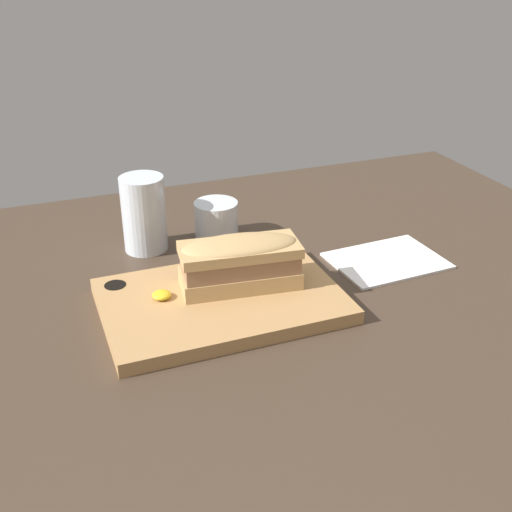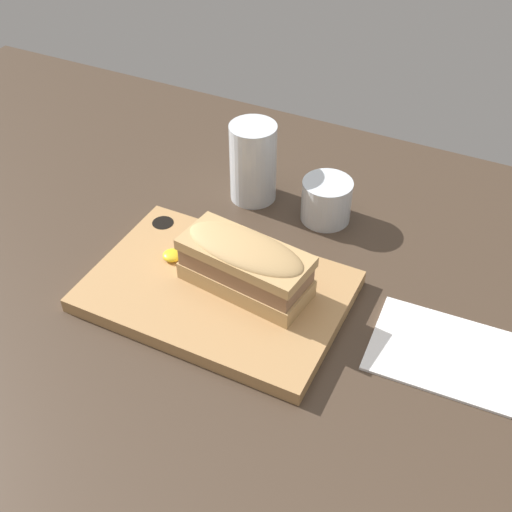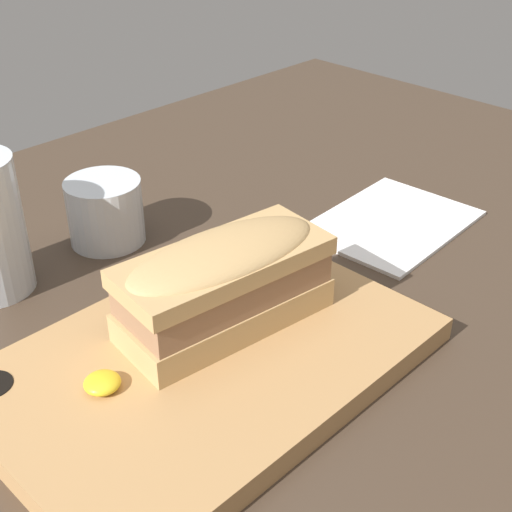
# 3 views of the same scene
# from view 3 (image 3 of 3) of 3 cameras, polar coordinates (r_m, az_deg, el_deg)

# --- Properties ---
(dining_table) EXTENTS (1.55, 1.02, 0.02)m
(dining_table) POSITION_cam_3_polar(r_m,az_deg,el_deg) (0.54, -7.72, -13.37)
(dining_table) COLOR #423326
(dining_table) RESTS_ON ground
(serving_board) EXTENTS (0.34, 0.23, 0.02)m
(serving_board) POSITION_cam_3_polar(r_m,az_deg,el_deg) (0.56, -4.00, -8.34)
(serving_board) COLOR tan
(serving_board) RESTS_ON dining_table
(sandwich) EXTENTS (0.18, 0.09, 0.08)m
(sandwich) POSITION_cam_3_polar(r_m,az_deg,el_deg) (0.56, -2.56, -1.95)
(sandwich) COLOR tan
(sandwich) RESTS_ON serving_board
(mustard_dollop) EXTENTS (0.03, 0.03, 0.01)m
(mustard_dollop) POSITION_cam_3_polar(r_m,az_deg,el_deg) (0.53, -12.20, -9.88)
(mustard_dollop) COLOR gold
(mustard_dollop) RESTS_ON serving_board
(wine_glass) EXTENTS (0.08, 0.08, 0.07)m
(wine_glass) POSITION_cam_3_polar(r_m,az_deg,el_deg) (0.73, -11.95, 3.41)
(wine_glass) COLOR silver
(wine_glass) RESTS_ON dining_table
(napkin) EXTENTS (0.18, 0.14, 0.00)m
(napkin) POSITION_cam_3_polar(r_m,az_deg,el_deg) (0.77, 10.77, 2.62)
(napkin) COLOR white
(napkin) RESTS_ON dining_table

